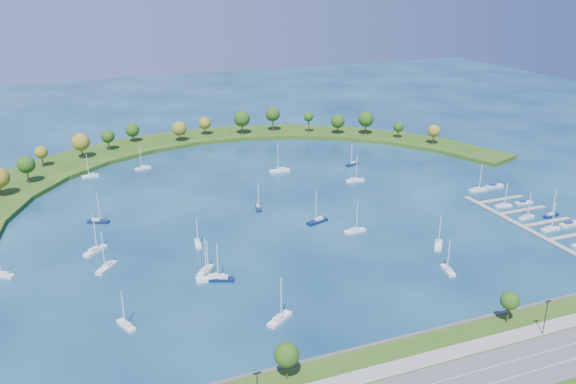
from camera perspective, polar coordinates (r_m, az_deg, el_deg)
name	(u,v)px	position (r m, az deg, el deg)	size (l,w,h in m)	color
ground	(281,206)	(249.68, -0.64, -1.38)	(700.00, 700.00, 0.00)	#082446
south_shoreline	(468,381)	(155.13, 16.73, -16.78)	(420.00, 43.10, 11.60)	#244712
breakwater	(149,182)	(282.92, -13.05, 0.95)	(286.74, 247.64, 2.00)	#244712
breakwater_trees	(197,135)	(322.99, -8.62, 5.41)	(239.85, 87.80, 14.62)	#382314
harbor_tower	(181,132)	(354.53, -10.09, 5.63)	(2.60, 2.60, 4.35)	gray
dock_system	(550,230)	(247.13, 23.67, -3.34)	(24.28, 82.00, 1.60)	gray
moored_boat_0	(98,221)	(244.78, -17.59, -2.61)	(8.42, 5.70, 12.12)	#0B1C45
moored_boat_1	(3,274)	(214.52, -25.46, -7.06)	(7.52, 6.53, 11.50)	silver
moored_boat_2	(90,175)	(299.95, -18.27, 1.52)	(7.90, 2.69, 11.43)	silver
moored_boat_3	(317,220)	(233.68, 2.82, -2.72)	(9.66, 5.41, 13.69)	#0B1C45
moored_boat_4	(352,163)	(304.10, 6.12, 2.71)	(8.04, 5.00, 11.46)	#0B1C45
moored_boat_5	(95,250)	(220.11, -17.85, -5.26)	(8.87, 8.31, 13.98)	silver
moored_boat_6	(126,324)	(174.80, -15.14, -12.04)	(4.66, 7.66, 10.90)	silver
moored_boat_7	(198,243)	(217.61, -8.56, -4.78)	(3.12, 7.53, 10.75)	silver
moored_boat_8	(258,207)	(247.10, -2.83, -1.42)	(4.08, 8.17, 11.56)	#0B1C45
moored_boat_9	(280,170)	(292.10, -0.79, 2.11)	(10.08, 3.45, 14.57)	silver
moored_boat_10	(438,244)	(220.60, 14.10, -4.82)	(7.01, 8.10, 12.37)	silver
moored_boat_11	(280,318)	(171.47, -0.80, -11.90)	(8.91, 7.19, 13.31)	silver
moored_boat_12	(448,269)	(203.69, 14.96, -7.11)	(3.71, 8.01, 11.37)	silver
moored_boat_13	(205,270)	(198.30, -7.89, -7.35)	(7.16, 7.69, 12.08)	silver
moored_boat_14	(221,278)	(192.70, -6.40, -8.14)	(8.98, 5.58, 12.80)	#0B1C45
moored_boat_15	(355,180)	(280.42, 6.36, 1.18)	(8.75, 3.35, 12.54)	silver
moored_boat_16	(143,168)	(304.61, -13.63, 2.27)	(8.05, 3.69, 11.42)	silver
moored_boat_17	(211,277)	(193.43, -7.31, -8.06)	(9.43, 3.16, 13.66)	silver
moored_boat_18	(107,267)	(207.29, -16.85, -6.79)	(7.75, 8.68, 13.41)	silver
moored_boat_19	(355,230)	(226.47, 6.36, -3.62)	(8.39, 2.80, 12.15)	silver
docked_boat_4	(550,228)	(247.40, 23.65, -3.18)	(7.58, 2.31, 11.06)	silver
docked_boat_5	(570,224)	(255.20, 25.18, -2.76)	(9.34, 3.14, 1.88)	silver
docked_boat_6	(527,216)	(255.45, 21.72, -2.18)	(7.47, 3.11, 10.65)	silver
docked_boat_7	(551,215)	(261.16, 23.72, -1.98)	(7.74, 3.24, 11.03)	#0B1C45
docked_boat_8	(503,205)	(264.48, 19.78, -1.16)	(7.40, 2.92, 10.58)	silver
docked_boat_9	(524,202)	(271.16, 21.49, -0.93)	(7.67, 2.85, 1.53)	silver
docked_boat_10	(478,189)	(279.68, 17.58, 0.26)	(8.44, 2.79, 12.23)	silver
docked_boat_11	(494,186)	(286.77, 18.99, 0.54)	(8.94, 2.80, 1.81)	silver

